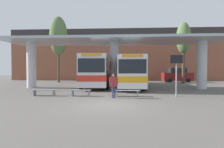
# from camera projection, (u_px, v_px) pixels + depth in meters

# --- Properties ---
(ground_plane) EXTENTS (100.00, 100.00, 0.00)m
(ground_plane) POSITION_uv_depth(u_px,v_px,m) (107.00, 105.00, 9.67)
(ground_plane) COLOR #605B56
(townhouse_backdrop) EXTENTS (40.00, 0.58, 9.46)m
(townhouse_backdrop) POSITION_uv_depth(u_px,v_px,m) (118.00, 50.00, 31.84)
(townhouse_backdrop) COLOR brown
(townhouse_backdrop) RESTS_ON ground_plane
(station_canopy) EXTENTS (22.92, 5.18, 5.13)m
(station_canopy) POSITION_uv_depth(u_px,v_px,m) (114.00, 48.00, 18.27)
(station_canopy) COLOR silver
(station_canopy) RESTS_ON ground_plane
(transit_bus_left_bay) EXTENTS (3.05, 10.18, 3.41)m
(transit_bus_left_bay) POSITION_uv_depth(u_px,v_px,m) (98.00, 70.00, 20.29)
(transit_bus_left_bay) COLOR silver
(transit_bus_left_bay) RESTS_ON ground_plane
(transit_bus_center_bay) EXTENTS (3.09, 11.95, 3.25)m
(transit_bus_center_bay) POSITION_uv_depth(u_px,v_px,m) (132.00, 71.00, 20.16)
(transit_bus_center_bay) COLOR white
(transit_bus_center_bay) RESTS_ON ground_plane
(waiting_bench_near_pillar) EXTENTS (1.86, 0.44, 0.46)m
(waiting_bench_near_pillar) POSITION_uv_depth(u_px,v_px,m) (44.00, 91.00, 13.07)
(waiting_bench_near_pillar) COLOR gray
(waiting_bench_near_pillar) RESTS_ON ground_plane
(waiting_bench_mid_platform) EXTENTS (1.50, 0.44, 0.46)m
(waiting_bench_mid_platform) POSITION_uv_depth(u_px,v_px,m) (81.00, 92.00, 12.91)
(waiting_bench_mid_platform) COLOR gray
(waiting_bench_mid_platform) RESTS_ON ground_plane
(waiting_bench_far_platform) EXTENTS (1.87, 0.44, 0.46)m
(waiting_bench_far_platform) POSITION_uv_depth(u_px,v_px,m) (127.00, 92.00, 12.71)
(waiting_bench_far_platform) COLOR gray
(waiting_bench_far_platform) RESTS_ON ground_plane
(info_sign_platform) EXTENTS (0.90, 0.09, 3.02)m
(info_sign_platform) POSITION_uv_depth(u_px,v_px,m) (176.00, 67.00, 12.59)
(info_sign_platform) COLOR gray
(info_sign_platform) RESTS_ON ground_plane
(pedestrian_waiting) EXTENTS (0.60, 0.37, 1.64)m
(pedestrian_waiting) POSITION_uv_depth(u_px,v_px,m) (114.00, 84.00, 12.04)
(pedestrian_waiting) COLOR #333856
(pedestrian_waiting) RESTS_ON ground_plane
(poplar_tree_behind_left) EXTENTS (2.01, 2.01, 8.66)m
(poplar_tree_behind_left) POSITION_uv_depth(u_px,v_px,m) (184.00, 39.00, 24.61)
(poplar_tree_behind_left) COLOR #473A2B
(poplar_tree_behind_left) RESTS_ON ground_plane
(poplar_tree_behind_right) EXTENTS (2.69, 2.69, 10.17)m
(poplar_tree_behind_right) POSITION_uv_depth(u_px,v_px,m) (58.00, 36.00, 26.96)
(poplar_tree_behind_right) COLOR #473A2B
(poplar_tree_behind_right) RESTS_ON ground_plane
(parked_car_street) EXTENTS (4.70, 2.22, 2.22)m
(parked_car_street) POSITION_uv_depth(u_px,v_px,m) (177.00, 75.00, 27.70)
(parked_car_street) COLOR maroon
(parked_car_street) RESTS_ON ground_plane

